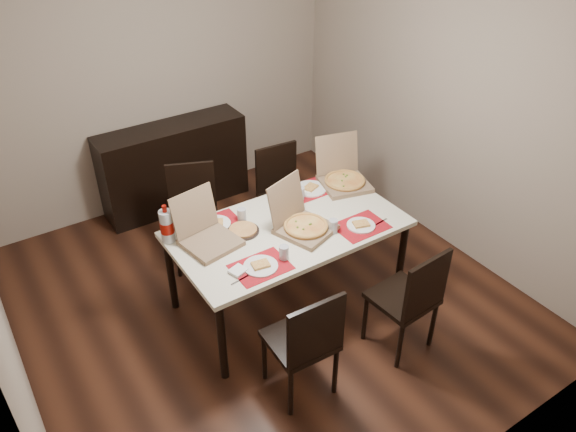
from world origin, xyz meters
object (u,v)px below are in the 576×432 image
object	(u,v)px
chair_near_right	(411,297)
chair_far_right	(282,190)
chair_near_left	(306,341)
soda_bottle	(167,226)
dip_bowl	(289,212)
pizza_box_center	(302,224)
sideboard	(174,166)
dining_table	(288,234)
chair_far_left	(194,211)

from	to	relation	value
chair_near_right	chair_far_right	bearing A→B (deg)	89.16
chair_near_left	soda_bottle	size ratio (longest dim) A/B	2.98
chair_far_right	dip_bowl	bearing A→B (deg)	-118.87
pizza_box_center	soda_bottle	bearing A→B (deg)	154.40
dip_bowl	sideboard	bearing A→B (deg)	98.37
chair_far_right	soda_bottle	bearing A→B (deg)	-160.48
dining_table	chair_near_left	xyz separation A→B (m)	(-0.43, -0.87, -0.17)
dining_table	chair_near_right	distance (m)	1.06
soda_bottle	chair_near_right	bearing A→B (deg)	-44.94
chair_near_right	dip_bowl	size ratio (longest dim) A/B	7.92
chair_far_left	dining_table	bearing A→B (deg)	-68.17
chair_near_left	soda_bottle	xyz separation A→B (m)	(-0.41, 1.22, 0.37)
chair_near_left	chair_far_left	world-z (taller)	same
chair_far_left	soda_bottle	distance (m)	0.85
chair_near_left	chair_far_left	size ratio (longest dim) A/B	1.00
dining_table	pizza_box_center	size ratio (longest dim) A/B	3.44
sideboard	pizza_box_center	size ratio (longest dim) A/B	2.87
chair_near_left	chair_near_right	distance (m)	0.88
sideboard	soda_bottle	world-z (taller)	soda_bottle
chair_far_left	soda_bottle	xyz separation A→B (m)	(-0.47, -0.60, 0.37)
dining_table	chair_near_left	distance (m)	0.99
pizza_box_center	dip_bowl	xyz separation A→B (m)	(0.04, 0.25, -0.04)
dining_table	chair_far_right	distance (m)	0.95
chair_near_right	chair_far_right	xyz separation A→B (m)	(0.03, 1.75, 0.00)
pizza_box_center	soda_bottle	xyz separation A→B (m)	(-0.92, 0.44, 0.07)
chair_far_right	soda_bottle	size ratio (longest dim) A/B	2.98
pizza_box_center	sideboard	bearing A→B (deg)	96.32
dining_table	chair_near_right	bearing A→B (deg)	-64.97
dip_bowl	soda_bottle	xyz separation A→B (m)	(-0.95, 0.19, 0.12)
chair_near_left	chair_near_right	world-z (taller)	same
dining_table	chair_near_right	world-z (taller)	chair_near_right
soda_bottle	chair_far_left	bearing A→B (deg)	52.17
pizza_box_center	dip_bowl	distance (m)	0.25
chair_far_left	chair_far_right	world-z (taller)	same
chair_far_left	chair_far_right	distance (m)	0.86
dining_table	sideboard	bearing A→B (deg)	94.61
chair_near_right	dining_table	bearing A→B (deg)	115.03
dip_bowl	soda_bottle	distance (m)	0.98
chair_far_right	chair_far_left	bearing A→B (deg)	170.74
sideboard	chair_far_left	xyz separation A→B (m)	(-0.23, -0.96, 0.06)
sideboard	chair_far_right	world-z (taller)	chair_far_right
dining_table	chair_far_right	xyz separation A→B (m)	(0.47, 0.81, -0.17)
chair_near_right	sideboard	bearing A→B (deg)	101.78
dining_table	chair_far_right	world-z (taller)	chair_far_right
sideboard	dip_bowl	size ratio (longest dim) A/B	12.77
pizza_box_center	soda_bottle	size ratio (longest dim) A/B	1.68
dining_table	dip_bowl	size ratio (longest dim) A/B	15.32
chair_far_left	pizza_box_center	xyz separation A→B (m)	(0.45, -1.04, 0.30)
sideboard	dining_table	xyz separation A→B (m)	(0.15, -1.91, 0.23)
sideboard	dip_bowl	bearing A→B (deg)	-81.63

